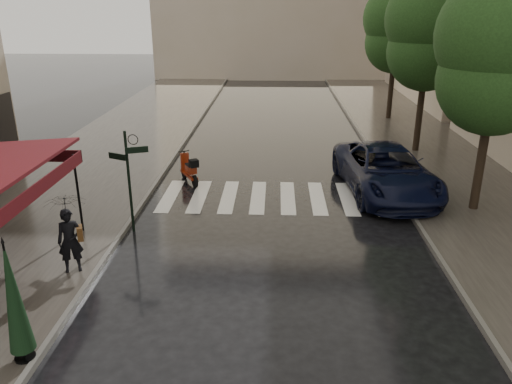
# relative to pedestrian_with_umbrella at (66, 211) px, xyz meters

# --- Properties ---
(ground) EXTENTS (120.00, 120.00, 0.00)m
(ground) POSITION_rel_pedestrian_with_umbrella_xyz_m (2.00, -0.40, -1.75)
(ground) COLOR black
(ground) RESTS_ON ground
(sidewalk_near) EXTENTS (6.00, 60.00, 0.12)m
(sidewalk_near) POSITION_rel_pedestrian_with_umbrella_xyz_m (-2.50, 11.60, -1.69)
(sidewalk_near) COLOR #38332D
(sidewalk_near) RESTS_ON ground
(sidewalk_far) EXTENTS (5.50, 60.00, 0.12)m
(sidewalk_far) POSITION_rel_pedestrian_with_umbrella_xyz_m (12.25, 11.60, -1.69)
(sidewalk_far) COLOR #38332D
(sidewalk_far) RESTS_ON ground
(curb_near) EXTENTS (0.12, 60.00, 0.16)m
(curb_near) POSITION_rel_pedestrian_with_umbrella_xyz_m (0.55, 11.60, -1.67)
(curb_near) COLOR #595651
(curb_near) RESTS_ON ground
(curb_far) EXTENTS (0.12, 60.00, 0.16)m
(curb_far) POSITION_rel_pedestrian_with_umbrella_xyz_m (9.45, 11.60, -1.67)
(curb_far) COLOR #595651
(curb_far) RESTS_ON ground
(crosswalk) EXTENTS (7.85, 3.20, 0.01)m
(crosswalk) POSITION_rel_pedestrian_with_umbrella_xyz_m (4.97, 5.60, -1.74)
(crosswalk) COLOR silver
(crosswalk) RESTS_ON ground
(signpost) EXTENTS (1.17, 0.29, 3.10)m
(signpost) POSITION_rel_pedestrian_with_umbrella_xyz_m (0.80, 2.60, 0.08)
(signpost) COLOR black
(signpost) RESTS_ON ground
(tree_near) EXTENTS (3.80, 3.80, 7.99)m
(tree_near) POSITION_rel_pedestrian_with_umbrella_xyz_m (11.60, 4.60, 3.57)
(tree_near) COLOR black
(tree_near) RESTS_ON sidewalk_far
(tree_mid) EXTENTS (3.80, 3.80, 8.34)m
(tree_mid) POSITION_rel_pedestrian_with_umbrella_xyz_m (11.50, 11.60, 3.84)
(tree_mid) COLOR black
(tree_mid) RESTS_ON sidewalk_far
(tree_far) EXTENTS (3.80, 3.80, 8.16)m
(tree_far) POSITION_rel_pedestrian_with_umbrella_xyz_m (11.70, 18.60, 3.71)
(tree_far) COLOR black
(tree_far) RESTS_ON sidewalk_far
(pedestrian_with_umbrella) EXTENTS (1.28, 1.29, 2.45)m
(pedestrian_with_umbrella) POSITION_rel_pedestrian_with_umbrella_xyz_m (0.00, 0.00, 0.00)
(pedestrian_with_umbrella) COLOR black
(pedestrian_with_umbrella) RESTS_ON sidewalk_near
(scooter) EXTENTS (0.97, 1.53, 1.11)m
(scooter) POSITION_rel_pedestrian_with_umbrella_xyz_m (1.78, 7.01, -1.23)
(scooter) COLOR black
(scooter) RESTS_ON ground
(parked_car) EXTENTS (3.39, 6.29, 1.68)m
(parked_car) POSITION_rel_pedestrian_with_umbrella_xyz_m (9.00, 6.27, -0.91)
(parked_car) COLOR black
(parked_car) RESTS_ON ground
(parasol_back) EXTENTS (0.47, 0.47, 2.50)m
(parasol_back) POSITION_rel_pedestrian_with_umbrella_xyz_m (0.35, -3.34, -0.29)
(parasol_back) COLOR black
(parasol_back) RESTS_ON sidewalk_near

